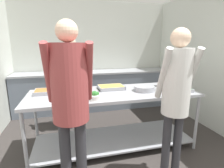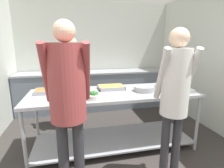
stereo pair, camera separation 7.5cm
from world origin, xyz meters
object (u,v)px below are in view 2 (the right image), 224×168
at_px(serving_tray_vegetables, 177,90).
at_px(guest_serving_right, 175,89).
at_px(serving_tray_greens, 49,91).
at_px(water_bottle, 65,67).
at_px(broccoli_bowl, 93,96).
at_px(plate_stack, 73,96).
at_px(serving_tray_roast, 111,87).
at_px(guest_serving_left, 68,92).
at_px(sauce_pan, 144,88).
at_px(cook_behind_counter, 73,73).

xyz_separation_m(serving_tray_vegetables, guest_serving_right, (-0.42, -0.57, 0.19)).
relative_size(serving_tray_greens, water_bottle, 1.41).
bearing_deg(broccoli_bowl, serving_tray_vegetables, 2.77).
xyz_separation_m(serving_tray_greens, plate_stack, (0.34, -0.38, 0.01)).
distance_m(serving_tray_greens, serving_tray_vegetables, 1.91).
bearing_deg(serving_tray_greens, serving_tray_roast, 0.84).
bearing_deg(water_bottle, serving_tray_vegetables, -50.20).
relative_size(broccoli_bowl, guest_serving_left, 0.12).
xyz_separation_m(guest_serving_left, water_bottle, (-0.11, 2.54, -0.06)).
bearing_deg(broccoli_bowl, guest_serving_left, -123.88).
height_order(serving_tray_greens, plate_stack, plate_stack).
height_order(serving_tray_roast, sauce_pan, sauce_pan).
height_order(serving_tray_greens, broccoli_bowl, broccoli_bowl).
bearing_deg(guest_serving_right, serving_tray_vegetables, 53.98).
distance_m(serving_tray_greens, serving_tray_roast, 0.95).
bearing_deg(serving_tray_roast, serving_tray_greens, -179.16).
distance_m(serving_tray_roast, water_bottle, 1.80).
bearing_deg(serving_tray_vegetables, plate_stack, 179.81).
bearing_deg(guest_serving_left, plate_stack, 84.95).
bearing_deg(water_bottle, serving_tray_greens, -96.50).
bearing_deg(plate_stack, serving_tray_greens, 132.46).
distance_m(plate_stack, water_bottle, 2.03).
height_order(serving_tray_vegetables, cook_behind_counter, cook_behind_counter).
distance_m(cook_behind_counter, water_bottle, 1.01).
xyz_separation_m(plate_stack, cook_behind_counter, (0.01, 1.02, 0.14)).
relative_size(guest_serving_left, water_bottle, 6.60).
distance_m(broccoli_bowl, serving_tray_vegetables, 1.27).
xyz_separation_m(guest_serving_left, guest_serving_right, (1.16, -0.06, -0.02)).
distance_m(plate_stack, serving_tray_vegetables, 1.53).
relative_size(serving_tray_vegetables, guest_serving_left, 0.22).
relative_size(broccoli_bowl, sauce_pan, 0.47).
height_order(broccoli_bowl, guest_serving_right, guest_serving_right).
xyz_separation_m(serving_tray_roast, guest_serving_left, (-0.65, -0.91, 0.21)).
distance_m(serving_tray_vegetables, cook_behind_counter, 1.84).
xyz_separation_m(broccoli_bowl, guest_serving_right, (0.85, -0.51, 0.18)).
distance_m(sauce_pan, cook_behind_counter, 1.37).
bearing_deg(plate_stack, serving_tray_roast, 33.02).
bearing_deg(cook_behind_counter, broccoli_bowl, -77.00).
relative_size(serving_tray_roast, serving_tray_vegetables, 1.01).
distance_m(serving_tray_roast, serving_tray_vegetables, 1.01).
xyz_separation_m(serving_tray_vegetables, water_bottle, (-1.69, 2.02, 0.15)).
relative_size(plate_stack, broccoli_bowl, 1.10).
bearing_deg(serving_tray_greens, plate_stack, -47.54).
xyz_separation_m(serving_tray_greens, broccoli_bowl, (0.60, -0.44, 0.02)).
relative_size(guest_serving_right, cook_behind_counter, 1.02).
distance_m(guest_serving_left, water_bottle, 2.54).
distance_m(serving_tray_vegetables, water_bottle, 2.64).
distance_m(broccoli_bowl, guest_serving_right, 1.01).
bearing_deg(serving_tray_roast, serving_tray_vegetables, -23.14).
distance_m(broccoli_bowl, guest_serving_left, 0.58).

